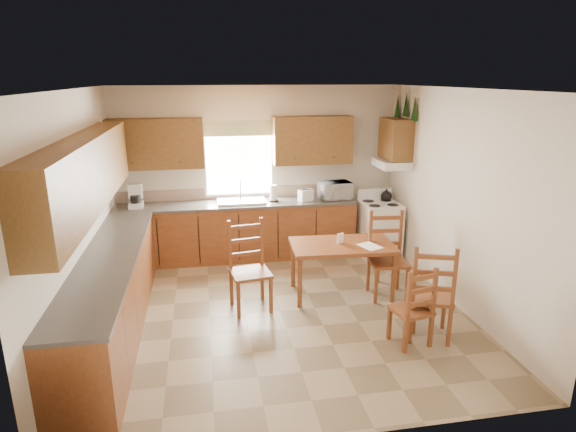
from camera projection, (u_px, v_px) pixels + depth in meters
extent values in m
plane|color=#897759|center=(280.00, 311.00, 6.03)|extent=(4.50, 4.50, 0.00)
plane|color=brown|center=(279.00, 89.00, 5.27)|extent=(4.50, 4.50, 0.00)
plane|color=beige|center=(78.00, 217.00, 5.27)|extent=(4.50, 4.50, 0.00)
plane|color=beige|center=(457.00, 199.00, 6.03)|extent=(4.50, 4.50, 0.00)
plane|color=beige|center=(258.00, 171.00, 7.78)|extent=(4.50, 4.50, 0.00)
plane|color=beige|center=(329.00, 287.00, 3.53)|extent=(4.50, 4.50, 0.00)
cube|color=brown|center=(238.00, 232.00, 7.69)|extent=(3.75, 0.60, 0.88)
cube|color=brown|center=(112.00, 296.00, 5.44)|extent=(0.60, 3.60, 0.88)
cube|color=#494541|center=(237.00, 204.00, 7.56)|extent=(3.75, 0.63, 0.04)
cube|color=#494541|center=(108.00, 258.00, 5.31)|extent=(0.63, 3.60, 0.04)
cube|color=gray|center=(235.00, 193.00, 7.80)|extent=(3.75, 0.01, 0.18)
cube|color=brown|center=(156.00, 144.00, 7.22)|extent=(1.41, 0.33, 0.75)
cube|color=brown|center=(312.00, 140.00, 7.62)|extent=(1.25, 0.33, 0.75)
cube|color=brown|center=(85.00, 174.00, 5.02)|extent=(0.33, 3.60, 0.75)
cube|color=brown|center=(396.00, 139.00, 7.41)|extent=(0.33, 0.62, 0.62)
cube|color=silver|center=(391.00, 163.00, 7.50)|extent=(0.44, 0.62, 0.12)
cube|color=silver|center=(239.00, 160.00, 7.64)|extent=(1.13, 0.02, 1.18)
cube|color=white|center=(239.00, 160.00, 7.64)|extent=(1.05, 0.01, 1.10)
cube|color=#5A7C3F|center=(238.00, 128.00, 7.47)|extent=(1.19, 0.01, 0.24)
cube|color=silver|center=(241.00, 201.00, 7.56)|extent=(0.75, 0.45, 0.04)
cone|color=#113611|center=(415.00, 108.00, 6.99)|extent=(0.22, 0.22, 0.36)
cone|color=#113611|center=(406.00, 104.00, 7.28)|extent=(0.22, 0.22, 0.36)
cone|color=#113611|center=(398.00, 106.00, 7.60)|extent=(0.22, 0.22, 0.36)
cube|color=silver|center=(379.00, 230.00, 7.76)|extent=(0.61, 0.63, 0.87)
cube|color=silver|center=(135.00, 197.00, 7.23)|extent=(0.24, 0.26, 0.32)
cylinder|color=white|center=(273.00, 193.00, 7.60)|extent=(0.13, 0.13, 0.26)
cube|color=silver|center=(306.00, 195.00, 7.65)|extent=(0.25, 0.21, 0.18)
imported|color=silver|center=(335.00, 190.00, 7.76)|extent=(0.50, 0.39, 0.28)
cube|color=brown|center=(341.00, 269.00, 6.41)|extent=(1.38, 0.84, 0.72)
cube|color=brown|center=(411.00, 305.00, 5.19)|extent=(0.45, 0.43, 0.91)
cube|color=brown|center=(430.00, 290.00, 5.31)|extent=(0.59, 0.57, 1.12)
cube|color=brown|center=(250.00, 267.00, 5.94)|extent=(0.53, 0.52, 1.12)
cube|color=brown|center=(389.00, 257.00, 6.29)|extent=(0.51, 0.49, 1.13)
cube|color=white|center=(370.00, 246.00, 6.22)|extent=(0.31, 0.36, 0.00)
cube|color=white|center=(340.00, 238.00, 6.33)|extent=(0.10, 0.06, 0.13)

